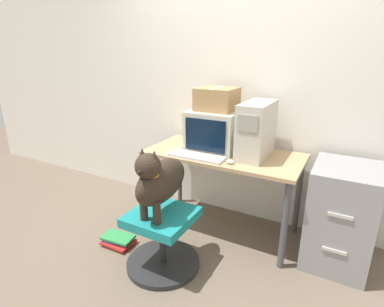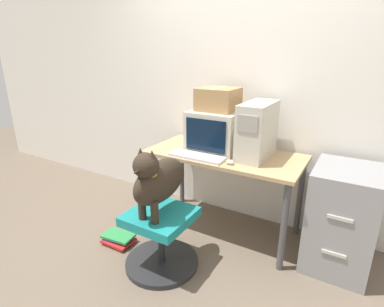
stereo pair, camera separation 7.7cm
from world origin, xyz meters
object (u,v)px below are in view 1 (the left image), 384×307
Objects in this scene: keyboard at (197,156)px; office_chair at (162,239)px; crt_monitor at (216,130)px; filing_cabinet at (340,216)px; cardboard_box at (217,99)px; book_stack_floor at (118,240)px; dog at (159,180)px; pc_tower at (256,130)px.

keyboard reaches higher than office_chair.
crt_monitor is 1.23m from filing_cabinet.
cardboard_box is 1.14× the size of book_stack_floor.
keyboard is at bearing 38.69° from book_stack_floor.
cardboard_box is at bearing 84.55° from dog.
cardboard_box is 1.52m from book_stack_floor.
cardboard_box is at bearing 85.06° from keyboard.
cardboard_box is at bearing 52.89° from book_stack_floor.
cardboard_box is at bearing 90.00° from crt_monitor.
office_chair is 0.51m from dog.
keyboard is at bearing -145.98° from pc_tower.
pc_tower is 0.93m from filing_cabinet.
filing_cabinet is (1.11, -0.07, -0.54)m from crt_monitor.
office_chair reaches higher than book_stack_floor.
crt_monitor reaches higher than dog.
crt_monitor is 1.42× the size of cardboard_box.
office_chair is 1.40m from filing_cabinet.
office_chair is at bearing -148.42° from filing_cabinet.
filing_cabinet is 1.86m from book_stack_floor.
filing_cabinet is at bearing -3.55° from crt_monitor.
crt_monitor is at bearing 176.45° from filing_cabinet.
book_stack_floor is at bearing -157.65° from filing_cabinet.
keyboard is 0.82× the size of office_chair.
pc_tower is (0.39, -0.04, 0.05)m from crt_monitor.
dog is 1.94× the size of book_stack_floor.
crt_monitor is at bearing 84.53° from dog.
book_stack_floor is (-1.68, -0.69, -0.37)m from filing_cabinet.
filing_cabinet reaches higher than keyboard.
dog is 1.70× the size of cardboard_box.
keyboard is 0.49m from dog.
filing_cabinet is at bearing 12.50° from keyboard.
office_chair is at bearing -95.55° from crt_monitor.
dog is at bearing -95.45° from cardboard_box.
pc_tower is at bearing -6.01° from crt_monitor.
pc_tower is 1.72× the size of book_stack_floor.
book_stack_floor is (-0.96, -0.72, -0.96)m from pc_tower.
filing_cabinet is 1.38m from cardboard_box.
keyboard is 0.85× the size of dog.
cardboard_box is (0.08, 0.81, 0.48)m from dog.
filing_cabinet is (1.18, 0.73, 0.17)m from office_chair.
office_chair is at bearing -95.53° from cardboard_box.
cardboard_box is at bearing 176.25° from filing_cabinet.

